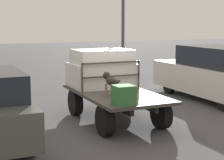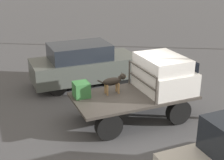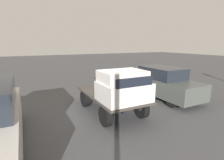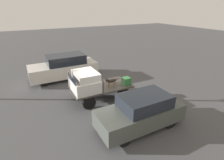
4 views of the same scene
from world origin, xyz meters
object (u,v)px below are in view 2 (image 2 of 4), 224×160
(parked_sedan, at_px, (84,64))
(dog, at_px, (114,81))
(flatbed_truck, at_px, (133,102))
(cargo_crate, at_px, (81,90))

(parked_sedan, bearing_deg, dog, -87.71)
(dog, height_order, parked_sedan, parked_sedan)
(flatbed_truck, relative_size, cargo_crate, 8.03)
(flatbed_truck, distance_m, cargo_crate, 1.65)
(flatbed_truck, height_order, cargo_crate, cargo_crate)
(dog, bearing_deg, cargo_crate, 157.25)
(flatbed_truck, distance_m, dog, 0.87)
(flatbed_truck, distance_m, parked_sedan, 3.50)
(parked_sedan, bearing_deg, flatbed_truck, -79.66)
(dog, distance_m, cargo_crate, 1.04)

